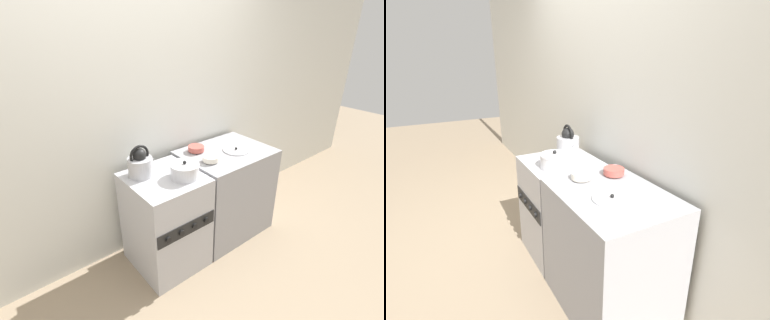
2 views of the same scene
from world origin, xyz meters
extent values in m
plane|color=gray|center=(0.00, 0.00, 0.00)|extent=(12.00, 12.00, 0.00)
cube|color=silver|center=(0.00, 0.68, 1.25)|extent=(7.00, 0.06, 2.50)
cube|color=#B2B2B7|center=(0.00, 0.29, 0.42)|extent=(0.55, 0.57, 0.83)
cube|color=black|center=(0.00, 0.00, 0.52)|extent=(0.53, 0.01, 0.11)
cylinder|color=black|center=(-0.18, -0.01, 0.52)|extent=(0.04, 0.02, 0.04)
cylinder|color=black|center=(-0.06, -0.01, 0.52)|extent=(0.04, 0.02, 0.04)
cylinder|color=black|center=(0.06, -0.01, 0.52)|extent=(0.04, 0.02, 0.04)
cylinder|color=black|center=(0.18, -0.01, 0.52)|extent=(0.04, 0.02, 0.04)
cube|color=#99999E|center=(0.69, 0.31, 0.42)|extent=(0.80, 0.61, 0.84)
cylinder|color=#B2B2B7|center=(-0.12, 0.41, 0.91)|extent=(0.19, 0.19, 0.15)
sphere|color=black|center=(-0.12, 0.41, 1.01)|extent=(0.10, 0.10, 0.10)
torus|color=black|center=(-0.12, 0.41, 1.01)|extent=(0.16, 0.02, 0.16)
cone|color=#B2B2B7|center=(-0.03, 0.41, 0.93)|extent=(0.09, 0.04, 0.07)
cylinder|color=silver|center=(0.12, 0.18, 0.88)|extent=(0.22, 0.22, 0.10)
cylinder|color=silver|center=(0.12, 0.18, 0.94)|extent=(0.22, 0.22, 0.01)
sphere|color=black|center=(0.12, 0.18, 0.96)|extent=(0.03, 0.03, 0.03)
cylinder|color=#B75147|center=(0.47, 0.47, 0.85)|extent=(0.06, 0.06, 0.01)
cylinder|color=#B75147|center=(0.47, 0.47, 0.88)|extent=(0.14, 0.14, 0.04)
cylinder|color=beige|center=(0.43, 0.23, 0.85)|extent=(0.06, 0.06, 0.01)
cylinder|color=beige|center=(0.43, 0.23, 0.88)|extent=(0.13, 0.13, 0.04)
cylinder|color=silver|center=(0.77, 0.26, 0.85)|extent=(0.24, 0.24, 0.01)
sphere|color=black|center=(0.77, 0.26, 0.87)|extent=(0.02, 0.02, 0.02)
camera|label=1|loc=(-1.08, -1.40, 1.95)|focal=28.00mm
camera|label=2|loc=(2.04, -0.64, 1.65)|focal=28.00mm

